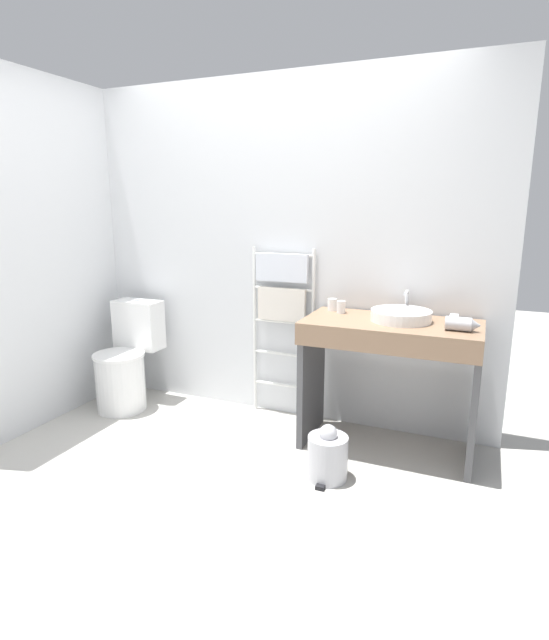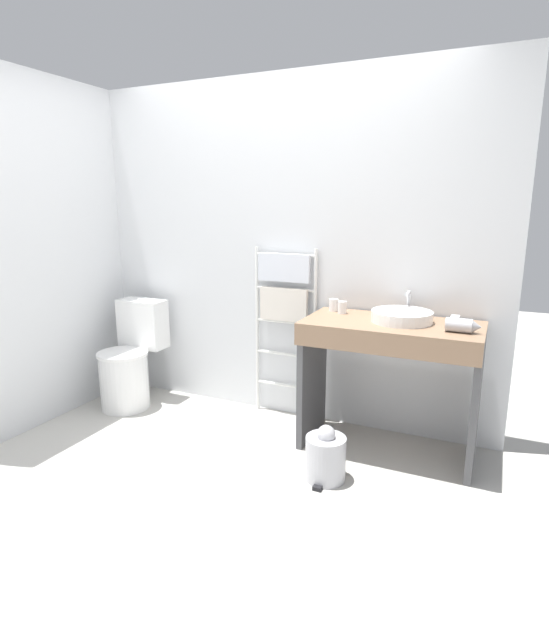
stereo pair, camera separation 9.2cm
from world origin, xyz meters
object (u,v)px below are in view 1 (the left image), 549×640
(towel_radiator, at_px, (282,299))
(sink_basin, at_px, (401,315))
(toilet, at_px, (126,364))
(cup_near_edge, at_px, (341,307))
(trash_bin, at_px, (328,456))
(cup_near_wall, at_px, (332,305))
(hair_dryer, at_px, (460,323))

(towel_radiator, distance_m, sink_basin, 0.89)
(toilet, distance_m, cup_near_edge, 1.73)
(sink_basin, relative_size, trash_bin, 1.11)
(towel_radiator, relative_size, cup_near_wall, 15.49)
(towel_radiator, distance_m, cup_near_wall, 0.40)
(toilet, relative_size, cup_near_wall, 10.16)
(toilet, height_order, trash_bin, toilet)
(cup_near_edge, bearing_deg, sink_basin, -11.33)
(towel_radiator, bearing_deg, sink_basin, -13.37)
(sink_basin, bearing_deg, trash_bin, -118.86)
(cup_near_wall, distance_m, cup_near_edge, 0.09)
(toilet, relative_size, trash_bin, 2.47)
(trash_bin, bearing_deg, toilet, 166.58)
(toilet, relative_size, hair_dryer, 4.32)
(sink_basin, distance_m, trash_bin, 0.95)
(cup_near_wall, distance_m, trash_bin, 1.01)
(sink_basin, relative_size, hair_dryer, 1.94)
(trash_bin, bearing_deg, towel_radiator, 128.46)
(hair_dryer, bearing_deg, trash_bin, -146.41)
(towel_radiator, bearing_deg, cup_near_wall, -10.38)
(sink_basin, bearing_deg, cup_near_edge, 168.67)
(toilet, distance_m, hair_dryer, 2.44)
(sink_basin, xyz_separation_m, hair_dryer, (0.35, -0.10, 0.00))
(sink_basin, bearing_deg, cup_near_wall, 164.21)
(toilet, relative_size, sink_basin, 2.23)
(sink_basin, bearing_deg, towel_radiator, 166.63)
(cup_near_wall, xyz_separation_m, cup_near_edge, (0.08, -0.05, -0.00))
(cup_near_wall, bearing_deg, towel_radiator, 169.62)
(towel_radiator, relative_size, cup_near_edge, 15.57)
(toilet, height_order, hair_dryer, hair_dryer)
(hair_dryer, distance_m, trash_bin, 1.07)
(sink_basin, xyz_separation_m, trash_bin, (-0.29, -0.52, -0.74))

